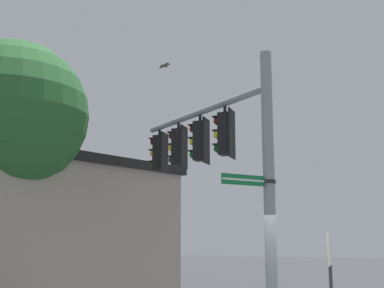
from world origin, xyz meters
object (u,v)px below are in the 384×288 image
traffic_light_arm_end (159,153)px  bird_flying (165,66)px  traffic_light_mid_inner (199,141)px  traffic_light_mid_outer (178,147)px  street_name_sign (256,181)px  traffic_light_nearest_pole (224,134)px  historical_marker (330,264)px

traffic_light_arm_end → bird_flying: 2.62m
traffic_light_mid_inner → traffic_light_mid_outer: size_ratio=1.00×
traffic_light_mid_inner → street_name_sign: bearing=-135.2°
traffic_light_arm_end → traffic_light_mid_inner: bearing=-127.6°
bird_flying → traffic_light_nearest_pole: bearing=-119.7°
street_name_sign → bird_flying: bird_flying is taller
traffic_light_mid_inner → traffic_light_arm_end: 2.26m
street_name_sign → traffic_light_mid_inner: bearing=44.8°
traffic_light_mid_outer → bird_flying: bearing=112.1°
traffic_light_mid_inner → bird_flying: bearing=66.9°
traffic_light_arm_end → street_name_sign: traffic_light_arm_end is taller
street_name_sign → bird_flying: 5.52m
bird_flying → historical_marker: (-0.49, -4.47, -5.56)m
historical_marker → bird_flying: bearing=83.8°
traffic_light_nearest_pole → traffic_light_mid_outer: 2.26m
traffic_light_mid_outer → street_name_sign: 4.09m
traffic_light_mid_outer → street_name_sign: (-2.63, -2.83, -1.33)m
traffic_light_mid_inner → bird_flying: bird_flying is taller
bird_flying → traffic_light_mid_inner: bearing=-113.1°
traffic_light_mid_inner → historical_marker: size_ratio=0.62×
street_name_sign → traffic_light_mid_outer: bearing=47.0°
street_name_sign → historical_marker: size_ratio=0.54×
traffic_light_nearest_pole → traffic_light_mid_outer: bearing=52.4°
traffic_light_arm_end → street_name_sign: (-3.32, -3.72, -1.33)m
traffic_light_nearest_pole → traffic_light_mid_outer: (1.38, 1.79, 0.00)m
traffic_light_nearest_pole → traffic_light_arm_end: 3.38m
traffic_light_arm_end → street_name_sign: bearing=-131.8°
traffic_light_mid_outer → traffic_light_nearest_pole: bearing=-127.6°
traffic_light_arm_end → historical_marker: 6.05m
traffic_light_mid_outer → street_name_sign: size_ratio=1.14×
street_name_sign → bird_flying: bearing=52.1°
traffic_light_mid_outer → historical_marker: size_ratio=0.62×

